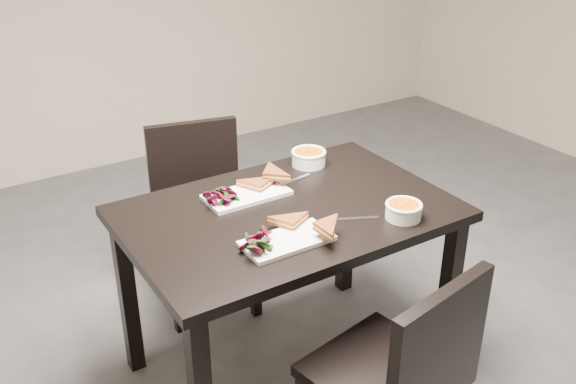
% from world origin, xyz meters
% --- Properties ---
extents(ground, '(5.00, 5.00, 0.00)m').
position_xyz_m(ground, '(0.00, 0.00, 0.00)').
color(ground, '#47474C').
rests_on(ground, ground).
extents(table, '(1.20, 0.80, 0.75)m').
position_xyz_m(table, '(-0.42, 0.08, 0.65)').
color(table, black).
rests_on(table, ground).
extents(chair_near, '(0.49, 0.49, 0.85)m').
position_xyz_m(chair_near, '(-0.42, -0.60, 0.48)').
color(chair_near, black).
rests_on(chair_near, ground).
extents(chair_far, '(0.50, 0.50, 0.85)m').
position_xyz_m(chair_far, '(-0.48, 0.75, 0.48)').
color(chair_far, black).
rests_on(chair_far, ground).
extents(plate_near, '(0.31, 0.15, 0.02)m').
position_xyz_m(plate_near, '(-0.55, -0.12, 0.76)').
color(plate_near, white).
rests_on(plate_near, table).
extents(sandwich_near, '(0.19, 0.17, 0.05)m').
position_xyz_m(sandwich_near, '(-0.48, -0.11, 0.79)').
color(sandwich_near, brown).
rests_on(sandwich_near, plate_near).
extents(salad_near, '(0.10, 0.09, 0.04)m').
position_xyz_m(salad_near, '(-0.65, -0.12, 0.79)').
color(salad_near, black).
rests_on(salad_near, plate_near).
extents(soup_bowl_near, '(0.13, 0.13, 0.06)m').
position_xyz_m(soup_bowl_near, '(-0.10, -0.20, 0.78)').
color(soup_bowl_near, white).
rests_on(soup_bowl_near, table).
extents(cutlery_near, '(0.17, 0.09, 0.00)m').
position_xyz_m(cutlery_near, '(-0.26, -0.11, 0.75)').
color(cutlery_near, silver).
rests_on(cutlery_near, table).
extents(plate_far, '(0.32, 0.16, 0.02)m').
position_xyz_m(plate_far, '(-0.50, 0.25, 0.76)').
color(plate_far, white).
rests_on(plate_far, table).
extents(sandwich_far, '(0.20, 0.18, 0.05)m').
position_xyz_m(sandwich_far, '(-0.43, 0.23, 0.79)').
color(sandwich_far, brown).
rests_on(sandwich_far, plate_far).
extents(salad_far, '(0.10, 0.09, 0.04)m').
position_xyz_m(salad_far, '(-0.60, 0.25, 0.79)').
color(salad_far, black).
rests_on(salad_far, plate_far).
extents(soup_bowl_far, '(0.15, 0.15, 0.07)m').
position_xyz_m(soup_bowl_far, '(-0.13, 0.37, 0.79)').
color(soup_bowl_far, white).
rests_on(soup_bowl_far, table).
extents(cutlery_far, '(0.18, 0.05, 0.00)m').
position_xyz_m(cutlery_far, '(-0.27, 0.27, 0.75)').
color(cutlery_far, silver).
rests_on(cutlery_far, table).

